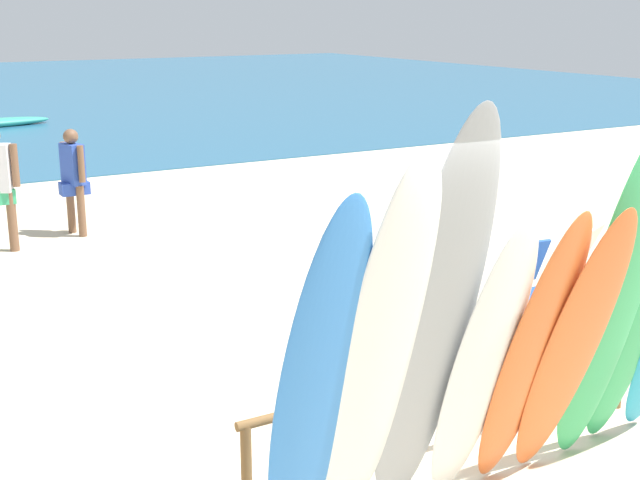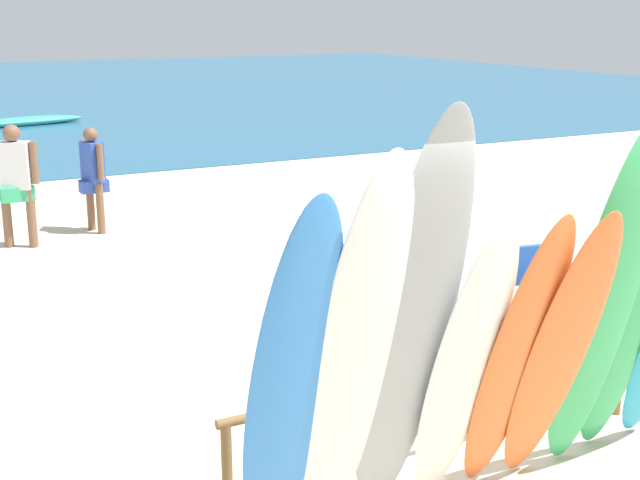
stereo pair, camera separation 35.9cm
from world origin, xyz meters
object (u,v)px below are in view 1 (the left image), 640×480
Objects in this scene: surfboard_blue_0 at (318,386)px; beach_chair_red at (599,260)px; surfboard_rack at (459,385)px; surfboard_grey_2 at (432,329)px; surfboard_orange_4 at (531,355)px; surfboard_green_6 at (613,298)px; surfboard_orange_5 at (572,348)px; beach_chair_blue at (531,278)px; surfboard_white_3 at (482,367)px; beachgoer_by_water at (73,174)px; surfboard_white_1 at (379,356)px.

beach_chair_red is at bearing 22.72° from surfboard_blue_0.
surfboard_rack is 1.46× the size of surfboard_blue_0.
surfboard_grey_2 reaches higher than surfboard_rack.
surfboard_orange_4 is 0.80× the size of surfboard_green_6.
surfboard_orange_5 is 2.63× the size of beach_chair_blue.
beach_chair_red is at bearing 28.86° from surfboard_white_3.
surfboard_green_6 is at bearing 5.55° from surfboard_orange_5.
surfboard_orange_5 is (0.70, -0.07, 0.00)m from surfboard_white_3.
beach_chair_red is 1.02× the size of beach_chair_blue.
surfboard_green_6 is 3.16× the size of beach_chair_red.
surfboard_white_3 is 8.46m from beachgoer_by_water.
surfboard_grey_2 reaches higher than surfboard_blue_0.
beach_chair_red is (2.95, 2.73, -0.86)m from surfboard_green_6.
beach_chair_red is at bearing 39.95° from surfboard_orange_5.
beach_chair_blue is at bearing 27.76° from surfboard_blue_0.
surfboard_rack is 4.25m from beach_chair_red.
surfboard_orange_4 is at bearing -84.85° from surfboard_rack.
surfboard_white_3 is at bearing -1.23° from surfboard_white_1.
surfboard_green_6 is 1.72× the size of beachgoer_by_water.
surfboard_orange_5 is 4.37m from beach_chair_red.
surfboard_orange_5 is 8.58m from beachgoer_by_water.
surfboard_grey_2 reaches higher than surfboard_orange_4.
beach_chair_blue is (4.07, 2.58, -0.73)m from surfboard_blue_0.
surfboard_grey_2 is at bearing -5.79° from surfboard_white_1.
beach_chair_blue is (3.33, 2.62, -0.93)m from surfboard_grey_2.
surfboard_white_1 is 0.81m from surfboard_white_3.
surfboard_green_6 is (1.87, -0.02, 0.03)m from surfboard_white_1.
surfboard_blue_0 is at bearing 174.78° from surfboard_white_3.
beachgoer_by_water is (0.45, 8.47, -0.37)m from surfboard_white_1.
surfboard_rack is 1.61× the size of surfboard_orange_5.
surfboard_green_6 reaches higher than surfboard_orange_5.
surfboard_white_1 is at bearing -150.83° from surfboard_rack.
surfboard_rack is at bearing 90.34° from surfboard_orange_4.
surfboard_white_1 is 1.21× the size of surfboard_orange_5.
surfboard_blue_0 is 2.27m from surfboard_green_6.
surfboard_orange_5 is at bearing 0.33° from surfboard_grey_2.
beachgoer_by_water reaches higher than beach_chair_red.
surfboard_white_3 is (0.78, 0.02, -0.24)m from surfboard_white_1.
surfboard_green_6 reaches higher than beachgoer_by_water.
surfboard_grey_2 is at bearing -176.81° from surfboard_green_6.
surfboard_white_1 is 3.11× the size of beach_chair_red.
beach_chair_red is 1.14m from beach_chair_blue.
surfboard_orange_4 is (0.39, -0.02, 0.00)m from surfboard_white_3.
surfboard_green_6 reaches higher than surfboard_white_3.
beach_chair_red is (4.82, 2.71, -0.83)m from surfboard_white_1.
beachgoer_by_water is at bearing 87.34° from surfboard_white_3.
surfboard_white_1 reaches higher than surfboard_orange_4.
surfboard_grey_2 is 1.07× the size of surfboard_green_6.
surfboard_rack is at bearing 118.84° from surfboard_orange_5.
surfboard_blue_0 is 1.11× the size of surfboard_orange_5.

